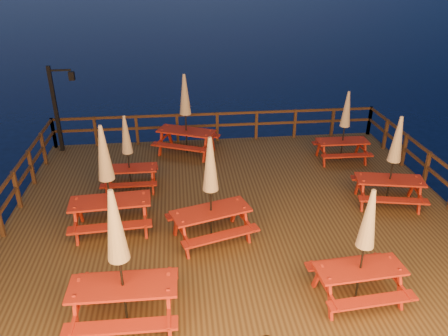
# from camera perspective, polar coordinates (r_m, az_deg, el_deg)

# --- Properties ---
(ground) EXTENTS (500.00, 500.00, 0.00)m
(ground) POSITION_cam_1_polar(r_m,az_deg,el_deg) (12.27, 1.29, -6.82)
(ground) COLOR black
(ground) RESTS_ON ground
(deck) EXTENTS (12.00, 10.00, 0.40)m
(deck) POSITION_cam_1_polar(r_m,az_deg,el_deg) (12.16, 1.30, -6.03)
(deck) COLOR #432D15
(deck) RESTS_ON ground
(deck_piles) EXTENTS (11.44, 9.44, 1.40)m
(deck_piles) POSITION_cam_1_polar(r_m,az_deg,el_deg) (12.43, 1.27, -7.97)
(deck_piles) COLOR #362211
(deck_piles) RESTS_ON ground
(railing) EXTENTS (11.80, 9.75, 1.10)m
(railing) POSITION_cam_1_polar(r_m,az_deg,el_deg) (13.25, 0.35, 1.60)
(railing) COLOR #362211
(railing) RESTS_ON deck
(lamp_post) EXTENTS (0.85, 0.18, 3.00)m
(lamp_post) POSITION_cam_1_polar(r_m,az_deg,el_deg) (15.92, -20.73, 8.14)
(lamp_post) COLOR black
(lamp_post) RESTS_ON deck
(picnic_table_0) EXTENTS (1.59, 1.31, 2.28)m
(picnic_table_0) POSITION_cam_1_polar(r_m,az_deg,el_deg) (12.79, -12.48, 2.05)
(picnic_table_0) COLOR maroon
(picnic_table_0) RESTS_ON deck
(picnic_table_1) EXTENTS (2.06, 1.81, 2.57)m
(picnic_table_1) POSITION_cam_1_polar(r_m,az_deg,el_deg) (12.48, 21.28, 0.96)
(picnic_table_1) COLOR maroon
(picnic_table_1) RESTS_ON deck
(picnic_table_2) EXTENTS (1.69, 1.40, 2.39)m
(picnic_table_2) POSITION_cam_1_polar(r_m,az_deg,el_deg) (14.83, 15.48, 5.36)
(picnic_table_2) COLOR maroon
(picnic_table_2) RESTS_ON deck
(picnic_table_3) EXTENTS (1.85, 1.57, 2.50)m
(picnic_table_3) POSITION_cam_1_polar(r_m,az_deg,el_deg) (8.85, 17.87, -9.54)
(picnic_table_3) COLOR maroon
(picnic_table_3) RESTS_ON deck
(picnic_table_4) EXTENTS (2.06, 1.74, 2.80)m
(picnic_table_4) POSITION_cam_1_polar(r_m,az_deg,el_deg) (10.81, -15.04, -1.29)
(picnic_table_4) COLOR maroon
(picnic_table_4) RESTS_ON deck
(picnic_table_5) EXTENTS (2.00, 1.66, 2.83)m
(picnic_table_5) POSITION_cam_1_polar(r_m,az_deg,el_deg) (8.06, -13.54, -11.30)
(picnic_table_5) COLOR maroon
(picnic_table_5) RESTS_ON deck
(picnic_table_6) EXTENTS (2.43, 2.26, 2.79)m
(picnic_table_6) POSITION_cam_1_polar(r_m,az_deg,el_deg) (14.85, -5.05, 7.11)
(picnic_table_6) COLOR maroon
(picnic_table_6) RESTS_ON deck
(picnic_table_7) EXTENTS (2.24, 2.02, 2.68)m
(picnic_table_7) POSITION_cam_1_polar(r_m,az_deg,el_deg) (10.12, -1.76, -2.72)
(picnic_table_7) COLOR maroon
(picnic_table_7) RESTS_ON deck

